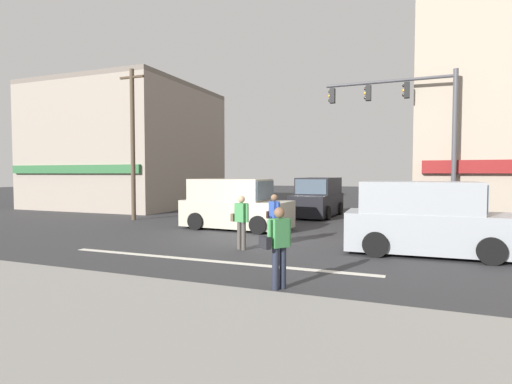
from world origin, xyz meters
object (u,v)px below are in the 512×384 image
Objects in this scene: traffic_light_mast at (417,122)px; pedestrian_far_side at (241,219)px; pedestrian_mid_crossing at (274,216)px; pedestrian_foreground_with_bag at (278,243)px; van_crossing_leftbound at (318,198)px; utility_pole_near_left at (133,142)px; van_crossing_center at (234,205)px; van_approaching_near at (425,220)px.

traffic_light_mast is 3.71× the size of pedestrian_far_side.
pedestrian_foreground_with_bag is at bearing -70.25° from pedestrian_mid_crossing.
van_crossing_leftbound is 10.33m from pedestrian_far_side.
utility_pole_near_left is 4.51× the size of pedestrian_mid_crossing.
pedestrian_mid_crossing is at bearing -86.29° from van_crossing_leftbound.
pedestrian_foreground_with_bag is (2.27, -13.93, -0.05)m from van_crossing_leftbound.
van_crossing_center is 1.01× the size of van_approaching_near.
van_crossing_leftbound is at bearing 70.68° from van_crossing_center.
traffic_light_mast reaches higher than pedestrian_far_side.
van_approaching_near is 2.79× the size of pedestrian_foreground_with_bag.
van_approaching_near is at bearing 59.55° from pedestrian_foreground_with_bag.
utility_pole_near_left is 1.60× the size of van_crossing_leftbound.
traffic_light_mast is at bearing 10.13° from van_crossing_center.
utility_pole_near_left is 13.19m from traffic_light_mast.
van_approaching_near is (13.42, -3.93, -2.91)m from utility_pole_near_left.
utility_pole_near_left reaches higher than van_crossing_center.
pedestrian_mid_crossing is at bearing -177.02° from van_approaching_near.
van_crossing_center is at bearing 116.97° from pedestrian_far_side.
utility_pole_near_left is 4.51× the size of pedestrian_far_side.
van_crossing_leftbound is at bearing 31.68° from utility_pole_near_left.
utility_pole_near_left is 6.84m from van_crossing_center.
pedestrian_foreground_with_bag is at bearing -106.42° from traffic_light_mast.
pedestrian_far_side is (-0.11, -10.33, -0.05)m from van_crossing_leftbound.
pedestrian_far_side is at bearing -32.59° from utility_pole_near_left.
utility_pole_near_left is 1.62× the size of van_approaching_near.
van_approaching_near is at bearing -16.31° from utility_pole_near_left.
van_crossing_center reaches higher than pedestrian_mid_crossing.
traffic_light_mast is 5.23m from van_approaching_near.
pedestrian_mid_crossing is at bearing -47.35° from van_crossing_center.
pedestrian_far_side is at bearing -123.99° from pedestrian_mid_crossing.
pedestrian_mid_crossing is at bearing 109.75° from pedestrian_foreground_with_bag.
utility_pole_near_left is 14.06m from pedestrian_foreground_with_bag.
pedestrian_far_side is (-0.71, -1.06, 0.00)m from pedestrian_mid_crossing.
van_crossing_leftbound is 1.01× the size of van_approaching_near.
utility_pole_near_left reaches higher than pedestrian_far_side.
pedestrian_mid_crossing is at bearing 56.01° from pedestrian_far_side.
pedestrian_mid_crossing and pedestrian_far_side have the same top height.
pedestrian_foreground_with_bag is 4.94m from pedestrian_mid_crossing.
van_approaching_near is at bearing -60.34° from van_crossing_leftbound.
pedestrian_far_side is at bearing -63.03° from van_crossing_center.
van_approaching_near is 5.41m from pedestrian_far_side.
traffic_light_mast is 1.32× the size of van_crossing_center.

